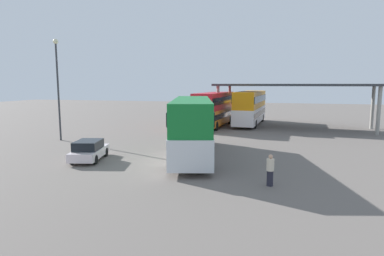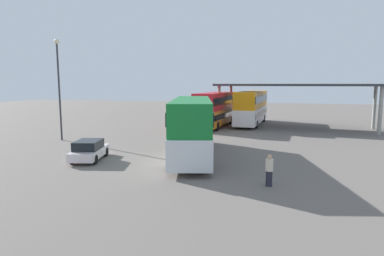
{
  "view_description": "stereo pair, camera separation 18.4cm",
  "coord_description": "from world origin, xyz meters",
  "views": [
    {
      "loc": [
        6.42,
        -19.32,
        5.06
      ],
      "look_at": [
        0.66,
        2.36,
        2.0
      ],
      "focal_mm": 30.36,
      "sensor_mm": 36.0,
      "label": 1
    },
    {
      "loc": [
        6.6,
        -19.28,
        5.06
      ],
      "look_at": [
        0.66,
        2.36,
        2.0
      ],
      "focal_mm": 30.36,
      "sensor_mm": 36.0,
      "label": 2
    }
  ],
  "objects": [
    {
      "name": "double_decker_near_canopy",
      "position": [
        -0.87,
        18.52,
        2.22
      ],
      "size": [
        3.29,
        10.65,
        4.03
      ],
      "rotation": [
        0.0,
        0.0,
        1.49
      ],
      "color": "orange",
      "rests_on": "ground_plane"
    },
    {
      "name": "depot_canopy",
      "position": [
        8.13,
        19.88,
        4.73
      ],
      "size": [
        18.58,
        8.51,
        5.06
      ],
      "rotation": [
        0.0,
        0.0,
        -0.14
      ],
      "color": "#33353A",
      "rests_on": "ground_plane"
    },
    {
      "name": "double_decker_mid_row",
      "position": [
        3.07,
        21.7,
        2.27
      ],
      "size": [
        3.26,
        11.61,
        4.13
      ],
      "rotation": [
        0.0,
        0.0,
        1.5
      ],
      "color": "white",
      "rests_on": "ground_plane"
    },
    {
      "name": "ground_plane",
      "position": [
        0.0,
        0.0,
        0.0
      ],
      "size": [
        140.0,
        140.0,
        0.0
      ],
      "primitive_type": "plane",
      "color": "#675F59"
    },
    {
      "name": "double_decker_main",
      "position": [
        0.66,
        2.37,
        2.21
      ],
      "size": [
        5.22,
        11.69,
        4.02
      ],
      "rotation": [
        0.0,
        0.0,
        1.82
      ],
      "color": "silver",
      "rests_on": "ground_plane"
    },
    {
      "name": "pedestrian_waiting",
      "position": [
        6.16,
        -3.17,
        0.8
      ],
      "size": [
        0.38,
        0.38,
        1.61
      ],
      "rotation": [
        0.0,
        0.0,
        1.18
      ],
      "color": "#262633",
      "rests_on": "ground_plane"
    },
    {
      "name": "parked_hatchback",
      "position": [
        -5.64,
        -0.6,
        0.67
      ],
      "size": [
        2.48,
        4.06,
        1.35
      ],
      "rotation": [
        0.0,
        0.0,
        1.81
      ],
      "color": "silver",
      "rests_on": "ground_plane"
    },
    {
      "name": "lamppost_tall",
      "position": [
        -12.47,
        5.57,
        5.52
      ],
      "size": [
        0.44,
        0.44,
        8.94
      ],
      "color": "#33353A",
      "rests_on": "ground_plane"
    }
  ]
}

